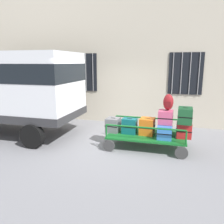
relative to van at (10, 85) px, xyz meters
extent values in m
plane|color=gray|center=(3.41, 0.06, -1.67)|extent=(40.00, 40.00, 0.00)
cube|color=#BCB29E|center=(3.41, 2.53, 0.83)|extent=(12.00, 0.30, 5.00)
cube|color=black|center=(1.61, 2.36, 0.33)|extent=(1.20, 0.04, 1.50)
cylinder|color=gray|center=(1.16, 2.32, 0.33)|extent=(0.03, 0.03, 1.50)
cylinder|color=gray|center=(1.46, 2.32, 0.33)|extent=(0.03, 0.03, 1.50)
cylinder|color=gray|center=(1.76, 2.32, 0.33)|extent=(0.03, 0.03, 1.50)
cylinder|color=gray|center=(2.06, 2.32, 0.33)|extent=(0.03, 0.03, 1.50)
cube|color=black|center=(5.61, 2.36, 0.33)|extent=(1.20, 0.04, 1.50)
cylinder|color=gray|center=(5.16, 2.32, 0.33)|extent=(0.03, 0.03, 1.50)
cylinder|color=gray|center=(5.46, 2.32, 0.33)|extent=(0.03, 0.03, 1.50)
cylinder|color=gray|center=(5.76, 2.32, 0.33)|extent=(0.03, 0.03, 1.50)
cylinder|color=gray|center=(6.06, 2.32, 0.33)|extent=(0.03, 0.03, 1.50)
cube|color=silver|center=(0.00, 0.01, 0.01)|extent=(4.49, 2.08, 2.06)
cube|color=black|center=(0.00, 0.01, 0.41)|extent=(4.51, 2.10, 0.55)
cube|color=#2D2D30|center=(0.00, 0.01, -0.90)|extent=(4.53, 2.12, 0.24)
cylinder|color=black|center=(1.44, -1.03, -1.32)|extent=(0.70, 0.22, 0.70)
cube|color=#146023|center=(4.56, -0.10, -1.32)|extent=(2.17, 1.16, 0.05)
cylinder|color=#383838|center=(5.51, -0.70, -1.51)|extent=(0.33, 0.06, 0.33)
cylinder|color=#383838|center=(5.51, 0.49, -1.51)|extent=(0.33, 0.06, 0.33)
cylinder|color=#383838|center=(3.61, -0.70, -1.51)|extent=(0.33, 0.06, 0.33)
cylinder|color=#383838|center=(3.61, 0.49, -1.51)|extent=(0.33, 0.06, 0.33)
cylinder|color=#146023|center=(5.60, -0.64, -1.11)|extent=(0.04, 0.04, 0.36)
cylinder|color=#146023|center=(5.60, 0.43, -1.11)|extent=(0.04, 0.04, 0.36)
cylinder|color=#146023|center=(3.52, -0.64, -1.11)|extent=(0.04, 0.04, 0.36)
cylinder|color=#146023|center=(3.52, 0.43, -1.11)|extent=(0.04, 0.04, 0.36)
cylinder|color=#146023|center=(4.56, -0.64, -0.93)|extent=(2.09, 0.04, 0.04)
cylinder|color=#146023|center=(4.56, 0.43, -0.93)|extent=(2.09, 0.04, 0.04)
cube|color=slate|center=(3.56, -0.08, -1.09)|extent=(0.40, 0.43, 0.41)
cube|color=black|center=(3.56, -0.08, -1.09)|extent=(0.41, 0.44, 0.02)
cube|color=black|center=(3.56, -0.08, -0.88)|extent=(0.13, 0.04, 0.02)
cube|color=#0F5960|center=(4.06, -0.12, -1.07)|extent=(0.43, 0.32, 0.44)
cube|color=black|center=(4.06, -0.12, -1.07)|extent=(0.44, 0.33, 0.02)
cube|color=black|center=(4.06, -0.12, -0.86)|extent=(0.14, 0.04, 0.02)
cube|color=orange|center=(4.56, -0.07, -1.06)|extent=(0.42, 0.46, 0.47)
cube|color=black|center=(4.56, -0.07, -1.06)|extent=(0.43, 0.47, 0.02)
cube|color=black|center=(4.56, -0.07, -0.83)|extent=(0.14, 0.04, 0.02)
cube|color=#3372C6|center=(5.06, -0.09, -1.11)|extent=(0.38, 0.88, 0.36)
cube|color=black|center=(5.06, -0.09, -1.11)|extent=(0.39, 0.89, 0.02)
cube|color=black|center=(5.06, -0.09, -0.93)|extent=(0.13, 0.03, 0.02)
cube|color=#CC4C72|center=(5.06, -0.14, -0.74)|extent=(0.39, 0.41, 0.37)
cube|color=black|center=(5.06, -0.14, -0.74)|extent=(0.40, 0.42, 0.02)
cube|color=black|center=(5.06, -0.14, -0.56)|extent=(0.13, 0.03, 0.02)
cube|color=#B21E1E|center=(5.56, -0.11, -1.08)|extent=(0.40, 0.32, 0.42)
cube|color=black|center=(5.56, -0.11, -1.08)|extent=(0.41, 0.33, 0.02)
cube|color=black|center=(5.56, -0.11, -0.88)|extent=(0.14, 0.04, 0.02)
cube|color=#194C28|center=(5.56, -0.14, -0.66)|extent=(0.38, 0.53, 0.41)
cube|color=black|center=(5.56, -0.14, -0.66)|extent=(0.39, 0.54, 0.02)
cube|color=black|center=(5.56, -0.14, -0.46)|extent=(0.13, 0.03, 0.02)
ellipsoid|color=maroon|center=(5.11, -0.09, -0.33)|extent=(0.27, 0.19, 0.44)
cube|color=maroon|center=(5.11, -0.18, -0.37)|extent=(0.14, 0.06, 0.15)
camera|label=1|loc=(5.25, -6.31, 0.73)|focal=36.18mm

